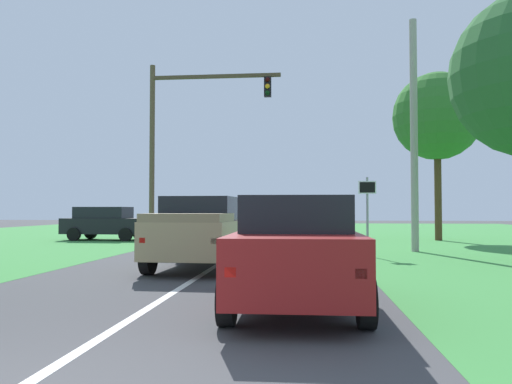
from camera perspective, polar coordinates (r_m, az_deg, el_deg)
ground_plane at (r=14.19m, az=-4.76°, el=-8.45°), size 120.00×120.00×0.00m
red_suv_near at (r=8.45m, az=4.59°, el=-6.30°), size 2.15×4.81×1.81m
pickup_truck_lead at (r=13.71m, az=-6.11°, el=-4.52°), size 2.41×4.90×1.94m
traffic_light at (r=23.80m, az=-8.34°, el=7.15°), size 6.13×0.40×8.36m
keep_moving_sign at (r=17.67m, az=12.48°, el=-1.54°), size 0.60×0.09×2.71m
oak_tree_right at (r=28.17m, az=19.79°, el=8.01°), size 4.55×4.55×8.74m
crossing_suv_far at (r=27.57m, az=-16.55°, el=-3.34°), size 4.49×2.21×1.74m
utility_pole_right at (r=20.36m, az=17.43°, el=6.20°), size 0.28×0.28×8.94m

